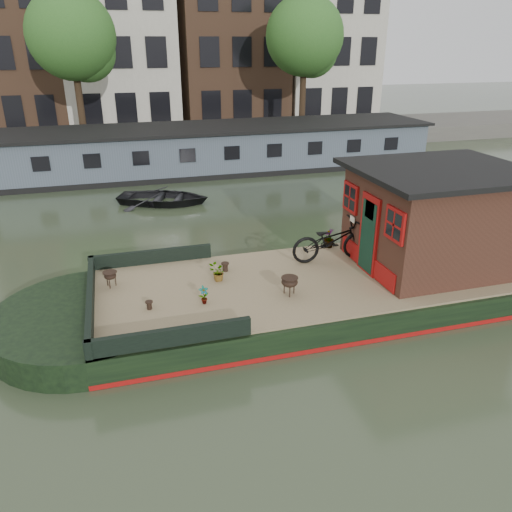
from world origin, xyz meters
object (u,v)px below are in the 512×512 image
object	(u,v)px
cabin	(436,217)
bicycle	(331,240)
potted_plant_a	(204,295)
dinghy	(163,194)
brazier_front	(289,286)
brazier_rear	(111,279)

from	to	relation	value
cabin	bicycle	bearing A→B (deg)	159.35
cabin	potted_plant_a	distance (m)	5.92
bicycle	dinghy	world-z (taller)	bicycle
brazier_front	brazier_rear	xyz separation A→B (m)	(-3.74, 1.49, -0.03)
cabin	brazier_front	size ratio (longest dim) A/B	9.48
potted_plant_a	brazier_front	bearing A→B (deg)	-3.42
cabin	brazier_rear	world-z (taller)	cabin
cabin	potted_plant_a	bearing A→B (deg)	-174.89
bicycle	potted_plant_a	world-z (taller)	bicycle
potted_plant_a	dinghy	distance (m)	9.62
brazier_rear	dinghy	size ratio (longest dim) A/B	0.11
cabin	brazier_rear	distance (m)	7.80
brazier_front	dinghy	world-z (taller)	brazier_front
cabin	brazier_front	xyz separation A→B (m)	(-3.94, -0.63, -1.02)
brazier_front	dinghy	xyz separation A→B (m)	(-1.68, 9.72, -0.50)
bicycle	brazier_front	xyz separation A→B (m)	(-1.64, -1.50, -0.32)
potted_plant_a	brazier_front	world-z (taller)	brazier_front
dinghy	cabin	bearing A→B (deg)	-126.65
bicycle	dinghy	distance (m)	8.90
cabin	potted_plant_a	xyz separation A→B (m)	(-5.81, -0.52, -1.03)
brazier_rear	cabin	bearing A→B (deg)	-6.37
cabin	bicycle	xyz separation A→B (m)	(-2.30, 0.87, -0.69)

